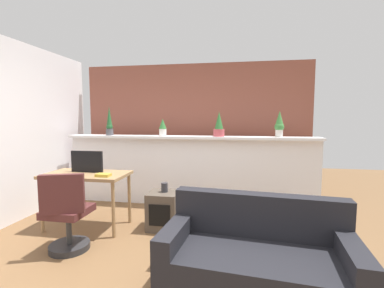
% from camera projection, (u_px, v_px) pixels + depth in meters
% --- Properties ---
extents(ground_plane, '(12.00, 12.00, 0.00)m').
position_uv_depth(ground_plane, '(153.00, 267.00, 2.71)').
color(ground_plane, brown).
extents(divider_wall, '(4.23, 0.16, 1.15)m').
position_uv_depth(divider_wall, '(189.00, 172.00, 4.62)').
color(divider_wall, white).
rests_on(divider_wall, ground).
extents(plant_shelf, '(4.23, 0.33, 0.04)m').
position_uv_depth(plant_shelf, '(188.00, 137.00, 4.52)').
color(plant_shelf, white).
rests_on(plant_shelf, divider_wall).
extents(brick_wall_behind, '(4.23, 0.10, 2.50)m').
position_uv_depth(brick_wall_behind, '(195.00, 131.00, 5.14)').
color(brick_wall_behind, brown).
rests_on(brick_wall_behind, ground).
extents(potted_plant_0, '(0.13, 0.13, 0.50)m').
position_uv_depth(potted_plant_0, '(109.00, 123.00, 4.70)').
color(potted_plant_0, '#4C4C51').
rests_on(potted_plant_0, plant_shelf).
extents(potted_plant_1, '(0.13, 0.13, 0.29)m').
position_uv_depth(potted_plant_1, '(163.00, 127.00, 4.57)').
color(potted_plant_1, silver).
rests_on(potted_plant_1, plant_shelf).
extents(potted_plant_2, '(0.18, 0.18, 0.41)m').
position_uv_depth(potted_plant_2, '(219.00, 125.00, 4.41)').
color(potted_plant_2, '#B7474C').
rests_on(potted_plant_2, plant_shelf).
extents(potted_plant_3, '(0.15, 0.15, 0.42)m').
position_uv_depth(potted_plant_3, '(279.00, 124.00, 4.24)').
color(potted_plant_3, silver).
rests_on(potted_plant_3, plant_shelf).
extents(desk, '(1.10, 0.60, 0.75)m').
position_uv_depth(desk, '(87.00, 179.00, 3.64)').
color(desk, '#99754C').
rests_on(desk, ground).
extents(tv_monitor, '(0.45, 0.04, 0.29)m').
position_uv_depth(tv_monitor, '(87.00, 162.00, 3.70)').
color(tv_monitor, black).
rests_on(tv_monitor, desk).
extents(office_chair, '(0.50, 0.51, 0.91)m').
position_uv_depth(office_chair, '(67.00, 218.00, 2.97)').
color(office_chair, '#262628').
rests_on(office_chair, ground).
extents(side_cube_shelf, '(0.40, 0.41, 0.50)m').
position_uv_depth(side_cube_shelf, '(164.00, 210.00, 3.63)').
color(side_cube_shelf, '#4C4238').
rests_on(side_cube_shelf, ground).
extents(vase_on_shelf, '(0.09, 0.09, 0.13)m').
position_uv_depth(vase_on_shelf, '(164.00, 187.00, 3.62)').
color(vase_on_shelf, '#2D2D33').
rests_on(vase_on_shelf, side_cube_shelf).
extents(book_on_desk, '(0.18, 0.12, 0.04)m').
position_uv_depth(book_on_desk, '(103.00, 175.00, 3.43)').
color(book_on_desk, gold).
rests_on(book_on_desk, desk).
extents(couch, '(1.63, 0.91, 0.80)m').
position_uv_depth(couch, '(256.00, 261.00, 2.28)').
color(couch, black).
rests_on(couch, ground).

